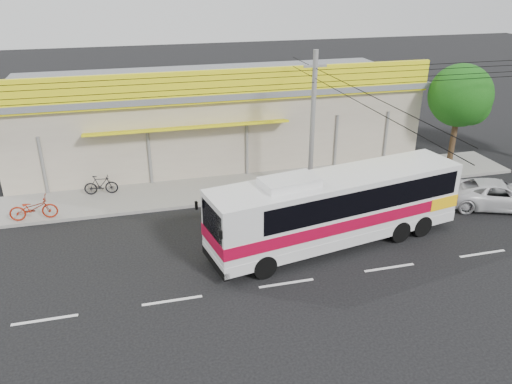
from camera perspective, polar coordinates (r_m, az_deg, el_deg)
ground at (r=19.90m, az=1.30°, el=-6.44°), size 120.00×120.00×0.00m
sidewalk at (r=25.06m, az=-2.42°, el=0.48°), size 30.00×3.20×0.15m
lane_markings at (r=17.89m, az=3.50°, el=-10.38°), size 50.00×0.12×0.01m
storefront_building at (r=29.46m, az=-4.84°, el=8.66°), size 22.60×9.20×5.70m
coach_bus at (r=19.79m, az=9.68°, el=-1.33°), size 10.70×4.13×3.22m
motorbike_red at (r=23.60m, az=-24.10°, el=-1.71°), size 1.99×0.71×1.04m
motorbike_dark at (r=25.13m, az=-17.31°, el=0.79°), size 1.62×0.57×0.96m
white_car at (r=25.51m, az=25.87°, el=-0.26°), size 4.99×3.60×1.26m
utility_pole at (r=22.60m, az=6.72°, el=12.80°), size 34.00×14.00×6.96m
tree_near at (r=29.48m, az=22.52°, el=9.92°), size 3.38×3.38×5.60m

